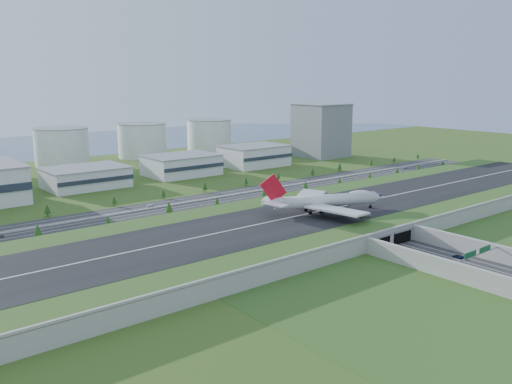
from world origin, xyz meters
TOP-DOWN VIEW (x-y plane):
  - ground at (0.00, 0.00)m, footprint 1200.00×1200.00m
  - airfield_deck at (0.00, -0.09)m, footprint 520.00×100.00m
  - underpass_road at (0.00, -99.42)m, footprint 38.80×120.40m
  - sign_gantry_near at (0.00, -95.04)m, footprint 38.70×0.70m
  - north_expressway at (0.00, 95.00)m, footprint 560.00×36.00m
  - tree_row at (-16.82, 95.43)m, footprint 506.04×48.64m
  - hangar_mid_a at (-60.00, 190.00)m, footprint 58.00×42.00m
  - hangar_mid_b at (25.00, 190.00)m, footprint 58.00×42.00m
  - hangar_mid_c at (105.00, 190.00)m, footprint 58.00×42.00m
  - office_tower at (200.00, 195.00)m, footprint 46.00×46.00m
  - fuel_tank_b at (-35.00, 310.00)m, footprint 50.00×50.00m
  - fuel_tank_c at (50.00, 310.00)m, footprint 50.00×50.00m
  - fuel_tank_d at (135.00, 310.00)m, footprint 50.00×50.00m
  - bay_water at (0.00, 480.00)m, footprint 1200.00×260.00m
  - boeing_747 at (2.03, -2.21)m, footprint 71.66×66.39m
  - car_0 at (-10.05, -89.32)m, footprint 1.86×4.06m
  - car_2 at (9.05, -81.03)m, footprint 2.53×5.29m
  - car_5 at (57.12, 103.42)m, footprint 5.26×2.64m
  - car_6 at (201.02, 88.40)m, footprint 6.15×2.97m
  - car_7 at (-52.84, 101.33)m, footprint 5.75×3.57m

SIDE VIEW (x-z plane):
  - ground at x=0.00m, z-range 0.00..0.00m
  - bay_water at x=0.00m, z-range 0.00..0.06m
  - north_expressway at x=0.00m, z-range 0.00..0.12m
  - car_0 at x=-10.05m, z-range 0.12..1.47m
  - car_2 at x=9.05m, z-range 0.12..1.58m
  - car_7 at x=-52.84m, z-range 0.12..1.68m
  - car_5 at x=57.12m, z-range 0.12..1.77m
  - car_6 at x=201.02m, z-range 0.12..1.81m
  - underpass_road at x=0.00m, z-range -0.57..7.43m
  - airfield_deck at x=0.00m, z-range -0.48..8.72m
  - tree_row at x=-16.82m, z-range 0.20..8.59m
  - sign_gantry_near at x=0.00m, z-range 2.05..11.85m
  - hangar_mid_a at x=-60.00m, z-range 0.00..15.00m
  - hangar_mid_b at x=25.00m, z-range 0.00..17.00m
  - hangar_mid_c at x=105.00m, z-range 0.00..19.00m
  - boeing_747 at x=2.03m, z-range 2.90..26.34m
  - fuel_tank_b at x=-35.00m, z-range 0.00..35.00m
  - fuel_tank_c at x=50.00m, z-range 0.00..35.00m
  - fuel_tank_d at x=135.00m, z-range 0.00..35.00m
  - office_tower at x=200.00m, z-range 0.00..55.00m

